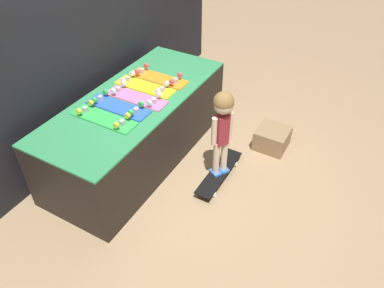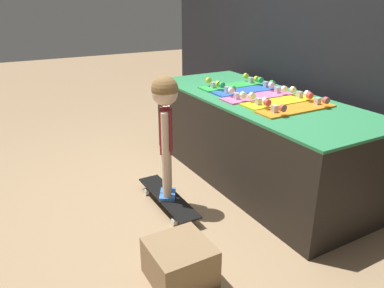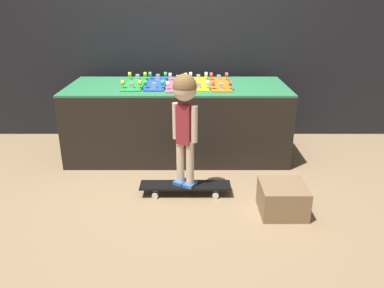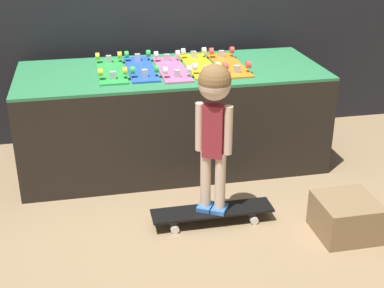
{
  "view_description": "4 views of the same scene",
  "coord_description": "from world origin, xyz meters",
  "px_view_note": "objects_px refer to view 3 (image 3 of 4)",
  "views": [
    {
      "loc": [
        -2.48,
        -1.5,
        2.74
      ],
      "look_at": [
        -0.05,
        -0.13,
        0.46
      ],
      "focal_mm": 35.0,
      "sensor_mm": 36.0,
      "label": 1
    },
    {
      "loc": [
        2.41,
        -1.46,
        1.55
      ],
      "look_at": [
        -0.03,
        -0.09,
        0.43
      ],
      "focal_mm": 35.0,
      "sensor_mm": 36.0,
      "label": 2
    },
    {
      "loc": [
        0.15,
        -3.21,
        1.56
      ],
      "look_at": [
        0.14,
        -0.17,
        0.38
      ],
      "focal_mm": 35.0,
      "sensor_mm": 36.0,
      "label": 3
    },
    {
      "loc": [
        -0.63,
        -3.18,
        1.85
      ],
      "look_at": [
        0.01,
        -0.14,
        0.45
      ],
      "focal_mm": 50.0,
      "sensor_mm": 36.0,
      "label": 4
    }
  ],
  "objects_px": {
    "skateboard_pink_on_rack": "(179,84)",
    "skateboard_yellow_on_rack": "(200,83)",
    "skateboard_blue_on_rack": "(158,83)",
    "skateboard_on_floor": "(187,186)",
    "skateboard_orange_on_rack": "(222,84)",
    "skateboard_green_on_rack": "(137,83)",
    "storage_box": "(284,199)",
    "child": "(186,110)"
  },
  "relations": [
    {
      "from": "skateboard_pink_on_rack",
      "to": "child",
      "type": "height_order",
      "value": "child"
    },
    {
      "from": "skateboard_green_on_rack",
      "to": "storage_box",
      "type": "xyz_separation_m",
      "value": [
        1.29,
        -1.24,
        -0.64
      ]
    },
    {
      "from": "skateboard_green_on_rack",
      "to": "skateboard_pink_on_rack",
      "type": "bearing_deg",
      "value": -6.36
    },
    {
      "from": "skateboard_blue_on_rack",
      "to": "skateboard_yellow_on_rack",
      "type": "bearing_deg",
      "value": -0.93
    },
    {
      "from": "skateboard_pink_on_rack",
      "to": "skateboard_yellow_on_rack",
      "type": "distance_m",
      "value": 0.22
    },
    {
      "from": "skateboard_blue_on_rack",
      "to": "child",
      "type": "relative_size",
      "value": 0.69
    },
    {
      "from": "skateboard_pink_on_rack",
      "to": "skateboard_green_on_rack",
      "type": "bearing_deg",
      "value": 173.64
    },
    {
      "from": "skateboard_yellow_on_rack",
      "to": "skateboard_orange_on_rack",
      "type": "distance_m",
      "value": 0.22
    },
    {
      "from": "skateboard_yellow_on_rack",
      "to": "child",
      "type": "xyz_separation_m",
      "value": [
        -0.13,
        -0.95,
        -0.01
      ]
    },
    {
      "from": "skateboard_orange_on_rack",
      "to": "child",
      "type": "distance_m",
      "value": 0.99
    },
    {
      "from": "skateboard_blue_on_rack",
      "to": "skateboard_yellow_on_rack",
      "type": "xyz_separation_m",
      "value": [
        0.44,
        -0.01,
        0.0
      ]
    },
    {
      "from": "skateboard_on_floor",
      "to": "storage_box",
      "type": "relative_size",
      "value": 2.21
    },
    {
      "from": "child",
      "to": "skateboard_pink_on_rack",
      "type": "bearing_deg",
      "value": 125.85
    },
    {
      "from": "skateboard_blue_on_rack",
      "to": "skateboard_orange_on_rack",
      "type": "distance_m",
      "value": 0.65
    },
    {
      "from": "storage_box",
      "to": "skateboard_yellow_on_rack",
      "type": "bearing_deg",
      "value": 117.1
    },
    {
      "from": "skateboard_orange_on_rack",
      "to": "skateboard_on_floor",
      "type": "relative_size",
      "value": 0.85
    },
    {
      "from": "storage_box",
      "to": "skateboard_blue_on_rack",
      "type": "bearing_deg",
      "value": 130.62
    },
    {
      "from": "skateboard_yellow_on_rack",
      "to": "skateboard_on_floor",
      "type": "distance_m",
      "value": 1.18
    },
    {
      "from": "skateboard_blue_on_rack",
      "to": "storage_box",
      "type": "distance_m",
      "value": 1.77
    },
    {
      "from": "skateboard_pink_on_rack",
      "to": "skateboard_orange_on_rack",
      "type": "distance_m",
      "value": 0.44
    },
    {
      "from": "skateboard_pink_on_rack",
      "to": "skateboard_on_floor",
      "type": "height_order",
      "value": "skateboard_pink_on_rack"
    },
    {
      "from": "child",
      "to": "storage_box",
      "type": "height_order",
      "value": "child"
    },
    {
      "from": "skateboard_blue_on_rack",
      "to": "child",
      "type": "xyz_separation_m",
      "value": [
        0.31,
        -0.96,
        -0.01
      ]
    },
    {
      "from": "skateboard_green_on_rack",
      "to": "skateboard_orange_on_rack",
      "type": "height_order",
      "value": "same"
    },
    {
      "from": "skateboard_green_on_rack",
      "to": "child",
      "type": "distance_m",
      "value": 1.09
    },
    {
      "from": "skateboard_on_floor",
      "to": "child",
      "type": "relative_size",
      "value": 0.82
    },
    {
      "from": "skateboard_pink_on_rack",
      "to": "storage_box",
      "type": "bearing_deg",
      "value": -54.48
    },
    {
      "from": "skateboard_green_on_rack",
      "to": "child",
      "type": "relative_size",
      "value": 0.69
    },
    {
      "from": "skateboard_on_floor",
      "to": "skateboard_blue_on_rack",
      "type": "bearing_deg",
      "value": 107.95
    },
    {
      "from": "skateboard_on_floor",
      "to": "skateboard_yellow_on_rack",
      "type": "bearing_deg",
      "value": 82.5
    },
    {
      "from": "skateboard_green_on_rack",
      "to": "storage_box",
      "type": "height_order",
      "value": "skateboard_green_on_rack"
    },
    {
      "from": "skateboard_on_floor",
      "to": "child",
      "type": "xyz_separation_m",
      "value": [
        0.0,
        0.0,
        0.68
      ]
    },
    {
      "from": "skateboard_blue_on_rack",
      "to": "storage_box",
      "type": "xyz_separation_m",
      "value": [
        1.07,
        -1.25,
        -0.64
      ]
    },
    {
      "from": "skateboard_orange_on_rack",
      "to": "skateboard_green_on_rack",
      "type": "bearing_deg",
      "value": 178.18
    },
    {
      "from": "skateboard_orange_on_rack",
      "to": "storage_box",
      "type": "xyz_separation_m",
      "value": [
        0.42,
        -1.22,
        -0.64
      ]
    },
    {
      "from": "child",
      "to": "skateboard_yellow_on_rack",
      "type": "bearing_deg",
      "value": 112.5
    },
    {
      "from": "skateboard_blue_on_rack",
      "to": "skateboard_yellow_on_rack",
      "type": "distance_m",
      "value": 0.44
    },
    {
      "from": "skateboard_green_on_rack",
      "to": "skateboard_blue_on_rack",
      "type": "height_order",
      "value": "same"
    },
    {
      "from": "skateboard_pink_on_rack",
      "to": "skateboard_yellow_on_rack",
      "type": "height_order",
      "value": "same"
    },
    {
      "from": "skateboard_yellow_on_rack",
      "to": "storage_box",
      "type": "xyz_separation_m",
      "value": [
        0.64,
        -1.24,
        -0.64
      ]
    },
    {
      "from": "skateboard_pink_on_rack",
      "to": "skateboard_orange_on_rack",
      "type": "relative_size",
      "value": 1.0
    },
    {
      "from": "skateboard_blue_on_rack",
      "to": "skateboard_pink_on_rack",
      "type": "xyz_separation_m",
      "value": [
        0.22,
        -0.05,
        0.0
      ]
    }
  ]
}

